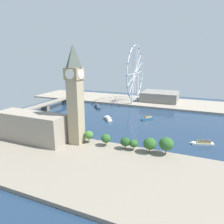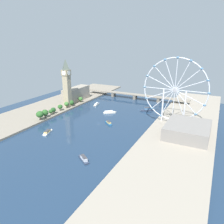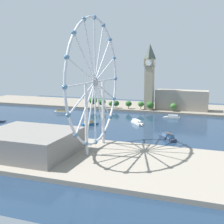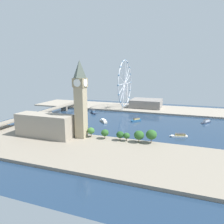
# 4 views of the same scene
# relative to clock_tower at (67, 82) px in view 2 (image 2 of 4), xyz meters

# --- Properties ---
(ground_plane) EXTENTS (419.95, 419.95, 0.00)m
(ground_plane) POSITION_rel_clock_tower_xyz_m (92.99, -43.34, -49.72)
(ground_plane) COLOR #1E334C
(riverbank_left) EXTENTS (90.00, 520.00, 3.00)m
(riverbank_left) POSITION_rel_clock_tower_xyz_m (-31.98, -43.34, -48.22)
(riverbank_left) COLOR gray
(riverbank_left) RESTS_ON ground_plane
(riverbank_right) EXTENTS (90.00, 520.00, 3.00)m
(riverbank_right) POSITION_rel_clock_tower_xyz_m (217.97, -43.34, -48.22)
(riverbank_right) COLOR gray
(riverbank_right) RESTS_ON ground_plane
(clock_tower) EXTENTS (14.21, 14.21, 90.03)m
(clock_tower) POSITION_rel_clock_tower_xyz_m (0.00, 0.00, 0.00)
(clock_tower) COLOR tan
(clock_tower) RESTS_ON riverbank_left
(parliament_block) EXTENTS (22.00, 70.75, 27.32)m
(parliament_block) POSITION_rel_clock_tower_xyz_m (-11.70, 43.38, -33.06)
(parliament_block) COLOR gray
(parliament_block) RESTS_ON riverbank_left
(tree_row_embankment) EXTENTS (13.89, 126.67, 15.04)m
(tree_row_embankment) POSITION_rel_clock_tower_xyz_m (5.47, -36.32, -38.88)
(tree_row_embankment) COLOR #513823
(tree_row_embankment) RESTS_ON riverbank_left
(ferris_wheel) EXTENTS (98.63, 3.20, 100.29)m
(ferris_wheel) POSITION_rel_clock_tower_xyz_m (198.32, 3.06, 4.25)
(ferris_wheel) COLOR silver
(ferris_wheel) RESTS_ON riverbank_right
(riverside_hall) EXTENTS (55.34, 64.21, 16.82)m
(riverside_hall) POSITION_rel_clock_tower_xyz_m (226.98, -37.36, -38.31)
(riverside_hall) COLOR gray
(riverside_hall) RESTS_ON riverbank_right
(river_bridge) EXTENTS (231.95, 13.36, 11.53)m
(river_bridge) POSITION_rel_clock_tower_xyz_m (92.99, 117.72, -40.63)
(river_bridge) COLOR gray
(river_bridge) RESTS_ON ground_plane
(tour_boat_0) EXTENTS (18.81, 16.38, 5.17)m
(tour_boat_0) POSITION_rel_clock_tower_xyz_m (109.60, -41.31, -47.69)
(tour_boat_0) COLOR #235684
(tour_boat_0) RESTS_ON ground_plane
(tour_boat_1) EXTENTS (21.91, 19.19, 4.56)m
(tour_boat_1) POSITION_rel_clock_tower_xyz_m (86.62, 6.54, -47.78)
(tour_boat_1) COLOR beige
(tour_boat_1) RESTS_ON ground_plane
(tour_boat_2) EXTENTS (10.38, 23.30, 4.73)m
(tour_boat_2) POSITION_rel_clock_tower_xyz_m (49.05, -110.63, -47.80)
(tour_boat_2) COLOR white
(tour_boat_2) RESTS_ON ground_plane
(tour_boat_3) EXTENTS (22.07, 19.08, 6.21)m
(tour_boat_3) POSITION_rel_clock_tower_xyz_m (142.34, 50.08, -47.22)
(tour_boat_3) COLOR #2D384C
(tour_boat_3) RESTS_ON ground_plane
(tour_boat_4) EXTENTS (21.43, 16.40, 5.51)m
(tour_boat_4) POSITION_rel_clock_tower_xyz_m (135.43, -148.79, -47.49)
(tour_boat_4) COLOR #2D384C
(tour_boat_4) RESTS_ON ground_plane
(tour_boat_5) EXTENTS (6.73, 21.72, 4.38)m
(tour_boat_5) POSITION_rel_clock_tower_xyz_m (40.23, 38.47, -47.90)
(tour_boat_5) COLOR beige
(tour_boat_5) RESTS_ON ground_plane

